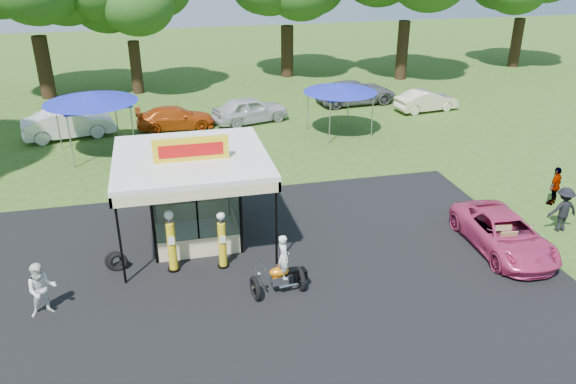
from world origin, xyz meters
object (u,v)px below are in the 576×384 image
pink_sedan (504,233)px  motorcycle (282,270)px  gas_pump_left (172,243)px  bg_car_c (250,110)px  gas_station_kiosk (194,196)px  spectator_west (42,290)px  bg_car_b (175,118)px  gas_pump_right (222,241)px  a_frame_sign (504,242)px  tent_west (90,98)px  kiosk_car (191,202)px  spectator_east_a (563,209)px  spectator_east_b (555,186)px  bg_car_d (356,92)px  bg_car_e (426,101)px  tent_east (340,88)px  bg_car_a (68,124)px

pink_sedan → motorcycle: bearing=-172.2°
gas_pump_left → bg_car_c: bearing=71.2°
gas_station_kiosk → spectator_west: 6.15m
spectator_west → motorcycle: bearing=-15.9°
gas_pump_left → bg_car_b: size_ratio=0.50×
gas_pump_right → a_frame_sign: size_ratio=1.94×
tent_west → a_frame_sign: bearing=-44.1°
kiosk_car → spectator_east_a: (13.82, -4.82, 0.42)m
spectator_west → kiosk_car: bearing=38.8°
spectator_west → gas_pump_left: bearing=10.2°
spectator_east_b → bg_car_d: 17.36m
bg_car_e → tent_east: tent_east is taller
a_frame_sign → bg_car_c: bearing=117.2°
kiosk_car → pink_sedan: (10.78, -5.63, 0.19)m
spectator_east_a → bg_car_e: bearing=-94.4°
motorcycle → bg_car_d: 23.10m
bg_car_a → a_frame_sign: bearing=-148.3°
gas_pump_right → spectator_east_a: size_ratio=1.19×
spectator_east_b → bg_car_e: (1.06, 14.27, -0.16)m
gas_pump_left → a_frame_sign: 11.66m
gas_pump_left → motorcycle: gas_pump_left is taller
a_frame_sign → tent_east: tent_east is taller
a_frame_sign → bg_car_d: (1.72, 20.46, 0.21)m
bg_car_b → bg_car_d: bearing=-78.9°
gas_station_kiosk → bg_car_e: gas_station_kiosk is taller
kiosk_car → bg_car_a: bearing=27.9°
gas_station_kiosk → bg_car_b: 13.83m
pink_sedan → bg_car_a: 23.83m
gas_pump_right → tent_west: 13.92m
tent_east → a_frame_sign: bearing=-84.5°
gas_station_kiosk → bg_car_e: (16.14, 13.78, -1.10)m
motorcycle → spectator_east_a: (11.46, 1.59, 0.07)m
bg_car_e → bg_car_a: bearing=82.6°
spectator_east_a → tent_east: bearing=-67.1°
gas_station_kiosk → spectator_east_a: gas_station_kiosk is taller
spectator_east_b → bg_car_a: bearing=-65.5°
tent_east → gas_pump_left: bearing=-128.2°
pink_sedan → bg_car_d: bearing=88.2°
bg_car_d → bg_car_e: size_ratio=1.33×
gas_pump_left → spectator_east_b: size_ratio=1.35×
motorcycle → spectator_east_a: 11.57m
pink_sedan → bg_car_c: size_ratio=1.02×
pink_sedan → tent_east: bearing=99.0°
gas_station_kiosk → gas_pump_left: size_ratio=2.36×
gas_pump_right → bg_car_e: 22.26m
motorcycle → spectator_east_a: bearing=0.2°
kiosk_car → bg_car_d: bg_car_d is taller
bg_car_a → tent_east: size_ratio=1.18×
gas_pump_right → a_frame_sign: 9.98m
gas_pump_right → spectator_west: (-5.57, -1.39, -0.15)m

